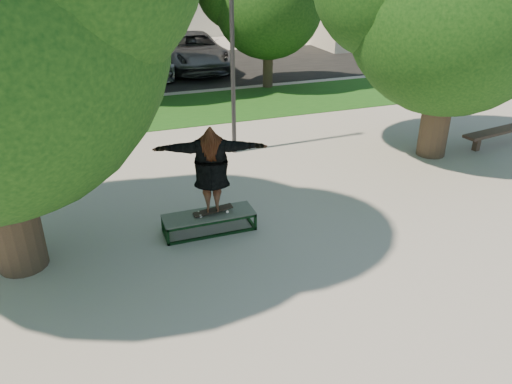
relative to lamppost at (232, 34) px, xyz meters
name	(u,v)px	position (x,y,z in m)	size (l,w,h in m)	color
ground	(265,250)	(-1.00, -5.00, -3.15)	(120.00, 120.00, 0.00)	gray
grass_strip	(196,108)	(0.00, 4.50, -3.14)	(30.00, 4.00, 0.02)	#194C15
asphalt_strip	(141,72)	(-1.00, 11.00, -3.15)	(40.00, 8.00, 0.01)	black
lamppost	(232,34)	(0.00, 0.00, 0.00)	(0.25, 0.15, 6.11)	#2D2D30
grind_box	(209,222)	(-1.78, -3.94, -2.96)	(1.80, 0.60, 0.38)	black
skater_rig	(211,170)	(-1.69, -3.94, -1.84)	(2.19, 1.13, 1.80)	white
bench	(505,131)	(7.50, -2.00, -2.76)	(3.08, 0.88, 0.47)	#4B382D
car_dark	(15,76)	(-6.00, 8.50, -2.39)	(1.61, 4.60, 1.52)	black
car_grey	(193,51)	(1.50, 10.93, -2.33)	(2.72, 5.89, 1.64)	slate
car_silver_b	(152,58)	(-0.50, 10.50, -2.46)	(1.94, 4.78, 1.39)	#9F9FA3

